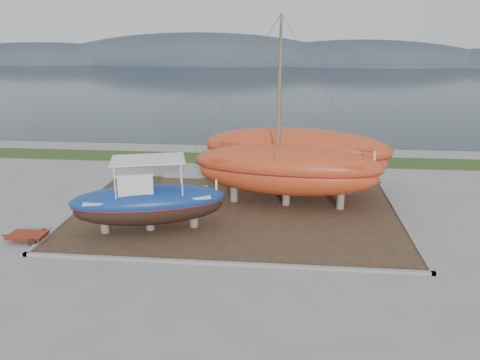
# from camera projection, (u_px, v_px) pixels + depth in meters

# --- Properties ---
(ground) EXTENTS (140.00, 140.00, 0.00)m
(ground) POSITION_uv_depth(u_px,v_px,m) (227.00, 244.00, 22.70)
(ground) COLOR gray
(ground) RESTS_ON ground
(dirt_patch) EXTENTS (18.00, 12.00, 0.06)m
(dirt_patch) POSITION_uv_depth(u_px,v_px,m) (236.00, 213.00, 26.48)
(dirt_patch) COLOR #422D1E
(dirt_patch) RESTS_ON ground
(curb_frame) EXTENTS (18.60, 12.60, 0.15)m
(curb_frame) POSITION_uv_depth(u_px,v_px,m) (236.00, 212.00, 26.46)
(curb_frame) COLOR gray
(curb_frame) RESTS_ON ground
(grass_strip) EXTENTS (44.00, 3.00, 0.08)m
(grass_strip) POSITION_uv_depth(u_px,v_px,m) (251.00, 159.00, 37.36)
(grass_strip) COLOR #284219
(grass_strip) RESTS_ON ground
(sea) EXTENTS (260.00, 100.00, 0.04)m
(sea) POSITION_uv_depth(u_px,v_px,m) (272.00, 84.00, 88.97)
(sea) COLOR #182830
(sea) RESTS_ON ground
(mountain_ridge) EXTENTS (200.00, 36.00, 20.00)m
(mountain_ridge) POSITION_uv_depth(u_px,v_px,m) (278.00, 63.00, 141.04)
(mountain_ridge) COLOR #333D49
(mountain_ridge) RESTS_ON ground
(blue_caique) EXTENTS (8.21, 4.42, 3.78)m
(blue_caique) POSITION_uv_depth(u_px,v_px,m) (148.00, 195.00, 23.69)
(blue_caique) COLOR navy
(blue_caique) RESTS_ON dirt_patch
(white_dinghy) EXTENTS (3.84, 1.70, 1.12)m
(white_dinghy) POSITION_uv_depth(u_px,v_px,m) (146.00, 196.00, 27.43)
(white_dinghy) COLOR silver
(white_dinghy) RESTS_ON dirt_patch
(orange_sailboat) EXTENTS (11.16, 4.29, 10.66)m
(orange_sailboat) POSITION_uv_depth(u_px,v_px,m) (289.00, 115.00, 26.01)
(orange_sailboat) COLOR #BC3F1D
(orange_sailboat) RESTS_ON dirt_patch
(orange_bare_hull) EXTENTS (12.21, 4.98, 3.89)m
(orange_bare_hull) POSITION_uv_depth(u_px,v_px,m) (295.00, 160.00, 29.74)
(orange_bare_hull) COLOR #BC3F1D
(orange_bare_hull) RESTS_ON dirt_patch
(red_trailer) EXTENTS (2.62, 1.33, 0.37)m
(red_trailer) POSITION_uv_depth(u_px,v_px,m) (28.00, 237.00, 23.03)
(red_trailer) COLOR maroon
(red_trailer) RESTS_ON ground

